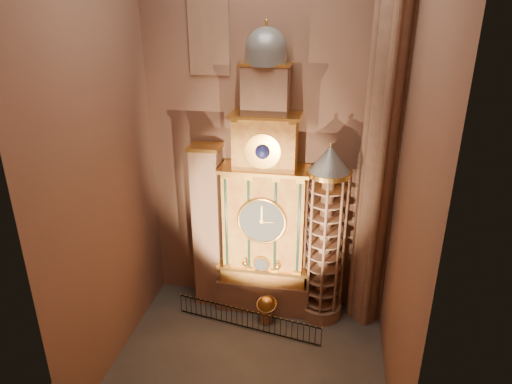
% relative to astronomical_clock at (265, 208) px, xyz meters
% --- Properties ---
extents(floor, '(14.00, 14.00, 0.00)m').
position_rel_astronomical_clock_xyz_m(floor, '(0.00, -4.96, -6.68)').
color(floor, '#383330').
rests_on(floor, ground).
extents(wall_back, '(22.00, 0.00, 22.00)m').
position_rel_astronomical_clock_xyz_m(wall_back, '(0.00, 1.04, 4.32)').
color(wall_back, brown).
rests_on(wall_back, floor).
extents(wall_left, '(0.00, 22.00, 22.00)m').
position_rel_astronomical_clock_xyz_m(wall_left, '(-7.00, -4.96, 4.32)').
color(wall_left, brown).
rests_on(wall_left, floor).
extents(wall_right, '(0.00, 22.00, 22.00)m').
position_rel_astronomical_clock_xyz_m(wall_right, '(7.00, -4.96, 4.32)').
color(wall_right, brown).
rests_on(wall_right, floor).
extents(astronomical_clock, '(5.60, 2.41, 16.70)m').
position_rel_astronomical_clock_xyz_m(astronomical_clock, '(0.00, 0.00, 0.00)').
color(astronomical_clock, '#8C634C').
rests_on(astronomical_clock, floor).
extents(portrait_tower, '(1.80, 1.60, 10.20)m').
position_rel_astronomical_clock_xyz_m(portrait_tower, '(-3.40, 0.02, -1.53)').
color(portrait_tower, '#8C634C').
rests_on(portrait_tower, floor).
extents(stair_turret, '(2.50, 2.50, 10.80)m').
position_rel_astronomical_clock_xyz_m(stair_turret, '(3.50, -0.26, -1.41)').
color(stair_turret, '#8C634C').
rests_on(stair_turret, floor).
extents(gothic_pier, '(2.04, 2.04, 22.00)m').
position_rel_astronomical_clock_xyz_m(gothic_pier, '(6.10, 0.04, 4.32)').
color(gothic_pier, '#8C634C').
rests_on(gothic_pier, floor).
extents(stained_glass_window, '(2.20, 0.14, 5.20)m').
position_rel_astronomical_clock_xyz_m(stained_glass_window, '(-3.20, 0.95, 9.82)').
color(stained_glass_window, navy).
rests_on(stained_glass_window, wall_back).
extents(celestial_globe, '(1.40, 1.34, 1.75)m').
position_rel_astronomical_clock_xyz_m(celestial_globe, '(0.41, -1.62, -5.63)').
color(celestial_globe, '#8C634C').
rests_on(celestial_globe, floor).
extents(iron_railing, '(8.52, 1.65, 1.21)m').
position_rel_astronomical_clock_xyz_m(iron_railing, '(-0.57, -2.44, -6.02)').
color(iron_railing, black).
rests_on(iron_railing, floor).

